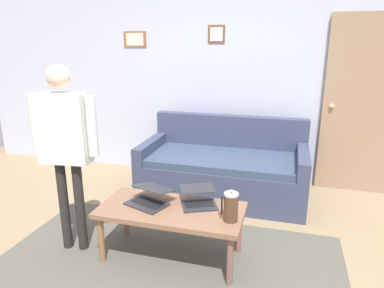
# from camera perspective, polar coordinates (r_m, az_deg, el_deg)

# --- Properties ---
(ground_plane) EXTENTS (7.68, 7.68, 0.00)m
(ground_plane) POSITION_cam_1_polar(r_m,az_deg,el_deg) (2.93, -4.99, -19.91)
(ground_plane) COLOR #917B5A
(area_rug) EXTENTS (2.79, 1.56, 0.01)m
(area_rug) POSITION_cam_1_polar(r_m,az_deg,el_deg) (3.00, -3.95, -18.84)
(area_rug) COLOR #535348
(area_rug) RESTS_ON ground_plane
(back_wall) EXTENTS (7.04, 0.11, 2.70)m
(back_wall) POSITION_cam_1_polar(r_m,az_deg,el_deg) (4.50, 4.67, 11.45)
(back_wall) COLOR silver
(back_wall) RESTS_ON ground_plane
(interior_door) EXTENTS (0.82, 0.09, 2.05)m
(interior_door) POSITION_cam_1_polar(r_m,az_deg,el_deg) (4.44, 25.91, 5.55)
(interior_door) COLOR #9E7E60
(interior_door) RESTS_ON ground_plane
(couch) EXTENTS (1.85, 0.93, 0.88)m
(couch) POSITION_cam_1_polar(r_m,az_deg,el_deg) (4.07, 5.22, -4.23)
(couch) COLOR #38405C
(couch) RESTS_ON ground_plane
(coffee_table) EXTENTS (1.17, 0.56, 0.45)m
(coffee_table) POSITION_cam_1_polar(r_m,az_deg,el_deg) (2.88, -3.42, -11.33)
(coffee_table) COLOR brown
(coffee_table) RESTS_ON ground_plane
(laptop_left) EXTENTS (0.39, 0.40, 0.12)m
(laptop_left) POSITION_cam_1_polar(r_m,az_deg,el_deg) (2.89, 1.08, -9.05)
(laptop_left) COLOR #28282D
(laptop_left) RESTS_ON coffee_table
(laptop_center) EXTENTS (0.42, 0.40, 0.14)m
(laptop_center) POSITION_cam_1_polar(r_m,az_deg,el_deg) (2.93, -7.01, -8.83)
(laptop_center) COLOR #28282D
(laptop_center) RESTS_ON coffee_table
(french_press) EXTENTS (0.13, 0.11, 0.25)m
(french_press) POSITION_cam_1_polar(r_m,az_deg,el_deg) (2.63, 6.39, -10.20)
(french_press) COLOR #4C3323
(french_press) RESTS_ON coffee_table
(person_standing) EXTENTS (0.56, 0.22, 1.57)m
(person_standing) POSITION_cam_1_polar(r_m,az_deg,el_deg) (2.95, -20.18, 1.11)
(person_standing) COLOR black
(person_standing) RESTS_ON ground_plane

